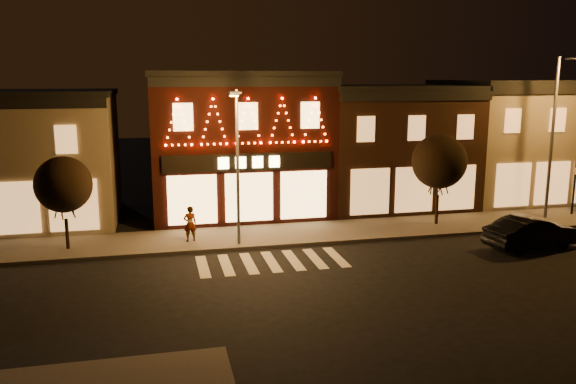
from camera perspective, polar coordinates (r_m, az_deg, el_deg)
name	(u,v)px	position (r m, az deg, el deg)	size (l,w,h in m)	color
ground	(292,294)	(21.96, 0.44, -10.06)	(120.00, 120.00, 0.00)	black
sidewalk_far	(294,234)	(29.78, 0.61, -4.15)	(44.00, 4.00, 0.15)	#47423D
building_left	(1,158)	(35.14, -26.48, 3.01)	(12.20, 8.28, 7.30)	#7D7159
building_pulp	(238,143)	(34.42, -4.98, 4.84)	(10.20, 8.34, 8.30)	black
building_right_a	(388,145)	(37.01, 9.79, 4.54)	(9.20, 8.28, 7.50)	#371F13
building_right_b	(515,140)	(41.31, 21.44, 4.82)	(9.20, 8.28, 7.80)	#7D7159
streetlamp_mid	(237,156)	(26.78, -5.04, 3.57)	(0.63, 1.67, 7.28)	#59595E
streetlamp_right	(557,125)	(35.12, 25.02, 5.98)	(0.85, 2.04, 8.93)	#59595E
tree_left	(63,185)	(28.27, -21.27, 0.68)	(2.58, 2.58, 4.32)	black
tree_right	(439,161)	(31.88, 14.69, 2.93)	(2.92, 2.92, 4.89)	black
dark_sedan	(532,232)	(29.79, 22.88, -3.68)	(1.61, 4.63, 1.52)	black
pedestrian	(190,224)	(28.38, -9.63, -3.10)	(0.64, 0.42, 1.75)	gray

